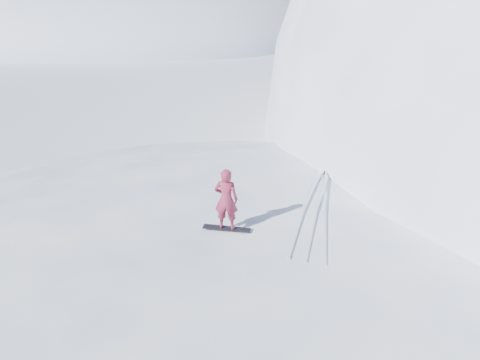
# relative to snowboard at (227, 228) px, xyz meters

# --- Properties ---
(near_ridge) EXTENTS (36.00, 28.00, 4.80)m
(near_ridge) POSITION_rel_snowboard_xyz_m (3.70, -0.50, -2.41)
(near_ridge) COLOR white
(near_ridge) RESTS_ON ground
(far_ridge_a) EXTENTS (120.00, 70.00, 28.00)m
(far_ridge_a) POSITION_rel_snowboard_xyz_m (-67.30, 56.50, -2.41)
(far_ridge_a) COLOR white
(far_ridge_a) RESTS_ON ground
(far_ridge_c) EXTENTS (140.00, 90.00, 36.00)m
(far_ridge_c) POSITION_rel_snowboard_xyz_m (-37.30, 106.50, -2.41)
(far_ridge_c) COLOR white
(far_ridge_c) RESTS_ON ground
(wind_bumps) EXTENTS (16.00, 14.40, 1.00)m
(wind_bumps) POSITION_rel_snowboard_xyz_m (2.14, -1.38, -2.41)
(wind_bumps) COLOR white
(wind_bumps) RESTS_ON ground
(snowboard) EXTENTS (1.39, 0.53, 0.02)m
(snowboard) POSITION_rel_snowboard_xyz_m (0.00, 0.00, 0.00)
(snowboard) COLOR black
(snowboard) RESTS_ON near_ridge
(snowboarder) EXTENTS (0.74, 0.56, 1.81)m
(snowboarder) POSITION_rel_snowboard_xyz_m (0.00, 0.00, 0.92)
(snowboarder) COLOR maroon
(snowboarder) RESTS_ON snowboard
(board_tracks) EXTENTS (1.77, 5.96, 0.04)m
(board_tracks) POSITION_rel_snowboard_xyz_m (2.03, 2.18, 0.01)
(board_tracks) COLOR silver
(board_tracks) RESTS_ON ground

